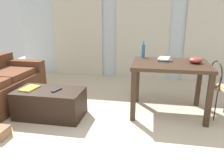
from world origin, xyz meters
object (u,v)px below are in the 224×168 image
Objects in this scene: bowl at (195,60)px; magazine at (30,88)px; wire_chair at (220,83)px; tv_remote_primary at (57,90)px; tv_remote_on_table at (197,59)px; craft_table at (170,71)px; coffee_table at (50,103)px; book_stack at (164,59)px; bottle_near at (143,51)px.

bowl is 0.65× the size of magazine.
wire_chair is 4.50× the size of tv_remote_primary.
bowl is 0.24m from tv_remote_on_table.
magazine is at bearing -167.09° from craft_table.
coffee_table is 1.86m from book_stack.
bottle_near is 0.83m from bowl.
craft_table is 6.39× the size of tv_remote_on_table.
craft_table is at bearing -62.79° from book_stack.
wire_chair reaches higher than magazine.
bowl is at bearing 18.33° from magazine.
bowl is 2.46m from magazine.
craft_table is at bearing -174.07° from bowl.
tv_remote_on_table reaches higher than magazine.
book_stack is (1.64, 0.63, 0.60)m from coffee_table.
book_stack is (0.33, -0.18, -0.09)m from bottle_near.
tv_remote_primary is (-2.02, -0.73, -0.38)m from tv_remote_on_table.
coffee_table is 1.85m from craft_table.
tv_remote_primary is 0.43m from magazine.
bottle_near is 1.37× the size of tv_remote_primary.
bottle_near reaches higher than craft_table.
tv_remote_primary is (-2.31, -0.45, -0.10)m from wire_chair.
craft_table is 1.69m from tv_remote_primary.
book_stack is 1.69m from tv_remote_primary.
wire_chair is at bearing 15.66° from magazine.
wire_chair is at bearing -1.71° from craft_table.
magazine is at bearing -153.24° from bottle_near.
bowl is 0.46m from book_stack.
tv_remote_on_table is at bearing 10.89° from book_stack.
craft_table is 0.72m from wire_chair.
bottle_near is 0.85m from tv_remote_on_table.
coffee_table is at bearing -164.99° from craft_table.
tv_remote_on_table is at bearing 38.37° from tv_remote_primary.
craft_table is 0.24m from book_stack.
craft_table is 3.80× the size of magazine.
wire_chair is (2.43, 0.44, 0.32)m from coffee_table.
book_stack is (-0.09, 0.17, 0.14)m from craft_table.
tv_remote_primary is at bearing -1.48° from coffee_table.
book_stack is 1.73× the size of tv_remote_on_table.
bottle_near is at bearing 152.24° from book_stack.
bowl is (-0.36, 0.06, 0.31)m from wire_chair.
wire_chair is 1.24m from bottle_near.
coffee_table is 0.89× the size of craft_table.
bowl reaches higher than craft_table.
bowl is 0.63× the size of book_stack.
bottle_near is 0.87× the size of book_stack.
magazine is (-2.74, -0.44, -0.10)m from wire_chair.
tv_remote_on_table reaches higher than tv_remote_primary.
craft_table reaches higher than magazine.
craft_table is 5.86× the size of bowl.
tv_remote_primary is at bearing 170.11° from tv_remote_on_table.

